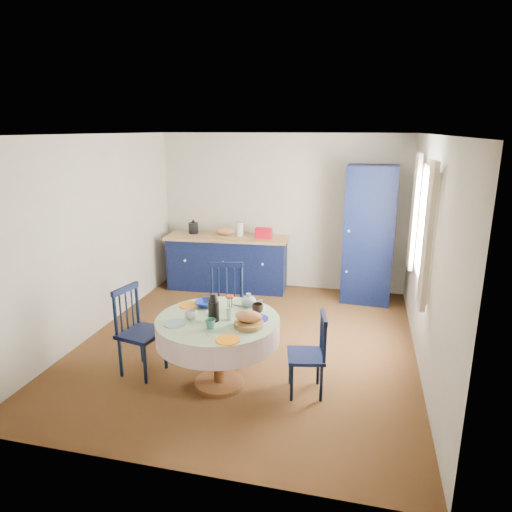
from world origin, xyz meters
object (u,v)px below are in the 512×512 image
Objects in this scene: mug_a at (191,315)px; mug_d at (215,302)px; kitchen_counter at (228,261)px; chair_right at (310,354)px; dining_table at (219,330)px; pantry_cabinet at (369,235)px; cobalt_bowl at (207,304)px; chair_left at (138,330)px; chair_far at (226,306)px; mug_c at (258,308)px; mug_b at (210,324)px.

mug_d is (0.12, 0.38, -0.00)m from mug_a.
kitchen_counter is 2.39× the size of chair_right.
chair_right is (0.90, 0.08, -0.20)m from dining_table.
cobalt_bowl is (-1.66, -2.57, -0.26)m from pantry_cabinet.
chair_left is 3.99× the size of cobalt_bowl.
chair_far is 0.91m from mug_c.
cobalt_bowl is at bearing -81.59° from kitchen_counter.
mug_c is (0.35, 0.48, 0.00)m from mug_b.
kitchen_counter is 2.09× the size of chair_left.
kitchen_counter is 3.01m from dining_table.
mug_b is 0.42× the size of cobalt_bowl.
mug_b is (-0.91, -0.33, 0.37)m from chair_right.
mug_d is 0.09m from cobalt_bowl.
kitchen_counter reaches higher than mug_a.
chair_left reaches higher than cobalt_bowl.
cobalt_bowl is at bearing 175.47° from mug_c.
chair_left is 1.14× the size of chair_right.
kitchen_counter is 20.69× the size of mug_d.
chair_left is 0.88m from mug_d.
pantry_cabinet is 16.98× the size of mug_a.
mug_b is at bearing -112.06° from pantry_cabinet.
chair_far reaches higher than mug_d.
mug_b is 0.56m from mug_d.
kitchen_counter reaches higher than chair_right.
dining_table is at bearing -51.03° from cobalt_bowl.
dining_table is at bearing 17.45° from mug_a.
pantry_cabinet is at bearing 63.31° from dining_table.
cobalt_bowl is at bearing 112.95° from mug_b.
pantry_cabinet is at bearing 65.07° from mug_b.
pantry_cabinet reaches higher than chair_far.
chair_right and mug_c have the same top height.
chair_right is 8.66× the size of mug_d.
chair_left reaches higher than chair_right.
pantry_cabinet is 2.88m from chair_right.
chair_left is at bearing 167.34° from mug_a.
kitchen_counter is 3.05m from mug_a.
chair_right is at bearing -77.34° from chair_left.
dining_table is 5.13× the size of cobalt_bowl.
pantry_cabinet reaches higher than mug_a.
chair_far is 1.21× the size of chair_right.
mug_a is 0.36m from cobalt_bowl.
chair_far is (-0.21, 0.90, -0.11)m from dining_table.
mug_d is (-0.13, 0.54, -0.00)m from mug_b.
mug_b is at bearing -92.62° from chair_far.
kitchen_counter is 2.83m from chair_left.
pantry_cabinet reaches higher than kitchen_counter.
mug_b is at bearing -91.09° from dining_table.
chair_right is 1.12m from mug_d.
mug_a is 1.01× the size of mug_c.
chair_far is at bearing 100.18° from mug_b.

